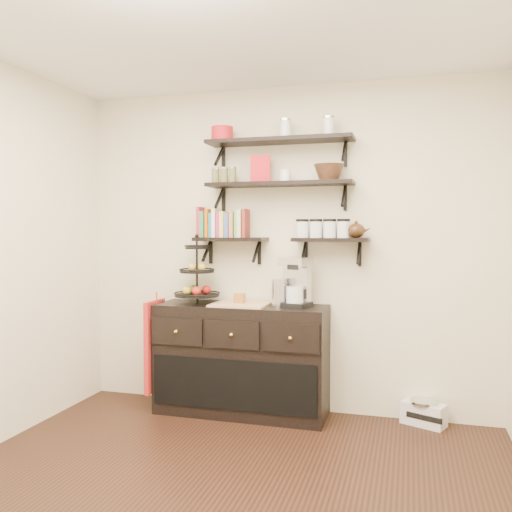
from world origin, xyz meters
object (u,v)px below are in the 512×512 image
object	(u,v)px
fruit_stand	(198,280)
coffee_maker	(296,283)
radio	(424,413)
sideboard	(241,359)

from	to	relation	value
fruit_stand	coffee_maker	xyz separation A→B (m)	(0.84, 0.02, -0.00)
fruit_stand	coffee_maker	distance (m)	0.84
radio	coffee_maker	bearing A→B (deg)	-149.88
sideboard	coffee_maker	xyz separation A→B (m)	(0.45, 0.03, 0.64)
sideboard	radio	world-z (taller)	sideboard
coffee_maker	radio	bearing A→B (deg)	23.65
sideboard	radio	xyz separation A→B (m)	(1.44, 0.13, -0.36)
sideboard	coffee_maker	world-z (taller)	coffee_maker
sideboard	radio	size ratio (longest dim) A/B	3.86
sideboard	fruit_stand	size ratio (longest dim) A/B	2.54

